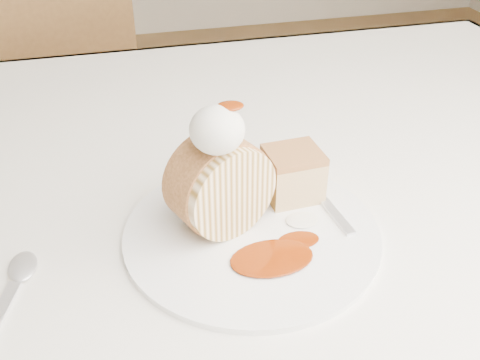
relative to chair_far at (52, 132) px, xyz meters
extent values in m
cube|color=white|center=(0.24, -0.67, 0.25)|extent=(1.40, 0.90, 0.04)
cube|color=white|center=(0.24, -0.22, 0.13)|extent=(1.40, 0.01, 0.28)
cylinder|color=brown|center=(0.86, -0.30, -0.13)|extent=(0.06, 0.06, 0.71)
cube|color=brown|center=(-0.02, 0.08, -0.07)|extent=(0.49, 0.49, 0.04)
cube|color=brown|center=(0.03, -0.10, 0.15)|extent=(0.39, 0.15, 0.42)
cylinder|color=brown|center=(0.10, 0.29, -0.29)|extent=(0.03, 0.03, 0.39)
cylinder|color=brown|center=(0.19, -0.04, -0.29)|extent=(0.03, 0.03, 0.39)
cylinder|color=brown|center=(-0.14, -0.13, -0.29)|extent=(0.03, 0.03, 0.39)
cylinder|color=white|center=(0.28, -0.81, 0.27)|extent=(0.28, 0.28, 0.01)
cylinder|color=#FFE1B1|center=(0.25, -0.79, 0.32)|extent=(0.11, 0.09, 0.10)
cube|color=#C27F49|center=(0.34, -0.76, 0.30)|extent=(0.06, 0.06, 0.05)
ellipsoid|color=silver|center=(0.24, -0.81, 0.40)|extent=(0.05, 0.05, 0.05)
ellipsoid|color=#762404|center=(0.26, -0.80, 0.42)|extent=(0.03, 0.02, 0.01)
cube|color=silver|center=(0.37, -0.79, 0.28)|extent=(0.04, 0.16, 0.00)
camera|label=1|loc=(0.16, -1.23, 0.63)|focal=40.00mm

